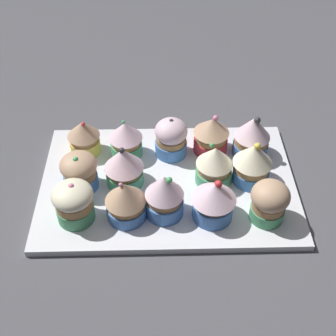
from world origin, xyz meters
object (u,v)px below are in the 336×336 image
object	(u,v)px
cupcake_9	(269,201)
cupcake_11	(164,195)
cupcake_1	(211,135)
cupcake_7	(124,165)
cupcake_12	(126,200)
cupcake_6	(214,163)
cupcake_2	(171,138)
cupcake_5	(253,163)
cupcake_4	(84,137)
cupcake_13	(74,202)
cupcake_10	(214,200)
cupcake_3	(126,139)
cupcake_0	(252,136)
cupcake_8	(79,171)
baking_tray	(168,183)

from	to	relation	value
cupcake_9	cupcake_11	distance (cm)	15.56
cupcake_1	cupcake_7	bearing A→B (deg)	27.12
cupcake_9	cupcake_12	bearing A→B (deg)	-2.01
cupcake_6	cupcake_12	distance (cm)	15.84
cupcake_1	cupcake_2	distance (cm)	6.99
cupcake_5	cupcake_7	world-z (taller)	cupcake_5
cupcake_4	cupcake_11	size ratio (longest dim) A/B	0.82
cupcake_9	cupcake_13	bearing A→B (deg)	-1.21
cupcake_2	cupcake_12	xyz separation A→B (cm)	(7.17, 14.24, 0.00)
cupcake_10	cupcake_12	world-z (taller)	cupcake_10
cupcake_2	cupcake_5	world-z (taller)	cupcake_5
cupcake_11	cupcake_13	size ratio (longest dim) A/B	1.15
cupcake_4	cupcake_5	bearing A→B (deg)	164.17
cupcake_1	cupcake_2	world-z (taller)	cupcake_2
cupcake_5	cupcake_12	distance (cm)	21.29
cupcake_12	cupcake_3	bearing A→B (deg)	-87.57
cupcake_3	cupcake_11	distance (cm)	15.03
cupcake_3	cupcake_10	bearing A→B (deg)	133.41
cupcake_0	cupcake_4	distance (cm)	28.88
cupcake_3	cupcake_5	size ratio (longest dim) A/B	0.89
cupcake_2	cupcake_6	size ratio (longest dim) A/B	1.00
cupcake_3	cupcake_12	distance (cm)	14.18
cupcake_8	cupcake_13	xyz separation A→B (cm)	(0.07, 6.65, 0.16)
cupcake_0	cupcake_6	xyz separation A→B (cm)	(7.06, 6.19, -0.38)
baking_tray	cupcake_7	xyz separation A→B (cm)	(7.05, -0.10, 4.28)
cupcake_0	cupcake_5	world-z (taller)	cupcake_0
cupcake_5	cupcake_8	size ratio (longest dim) A/B	1.15
cupcake_0	cupcake_12	world-z (taller)	cupcake_0
cupcake_0	cupcake_4	xyz separation A→B (cm)	(28.84, -1.32, -0.69)
cupcake_6	cupcake_10	size ratio (longest dim) A/B	1.01
cupcake_2	cupcake_3	xyz separation A→B (cm)	(7.77, 0.08, -0.03)
cupcake_0	cupcake_1	distance (cm)	6.96
cupcake_4	cupcake_5	xyz separation A→B (cm)	(-27.91, 7.91, 0.64)
cupcake_9	cupcake_11	bearing A→B (deg)	-4.84
cupcake_7	cupcake_13	size ratio (longest dim) A/B	1.05
cupcake_2	cupcake_11	xyz separation A→B (cm)	(1.38, 13.68, 0.40)
cupcake_2	cupcake_11	size ratio (longest dim) A/B	0.90
cupcake_1	cupcake_11	world-z (taller)	cupcake_11
cupcake_0	cupcake_3	world-z (taller)	cupcake_0
cupcake_4	cupcake_12	bearing A→B (deg)	117.54
cupcake_5	cupcake_7	bearing A→B (deg)	-0.64
cupcake_13	cupcake_4	bearing A→B (deg)	-89.26
cupcake_6	cupcake_9	xyz separation A→B (cm)	(-7.38, 8.33, 0.02)
cupcake_2	cupcake_6	distance (cm)	9.48
cupcake_2	cupcake_12	distance (cm)	15.95
cupcake_2	cupcake_3	distance (cm)	7.77
cupcake_9	cupcake_10	bearing A→B (deg)	-3.28
cupcake_4	cupcake_7	size ratio (longest dim) A/B	0.89
cupcake_4	cupcake_10	world-z (taller)	cupcake_10
baking_tray	cupcake_5	world-z (taller)	cupcake_5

